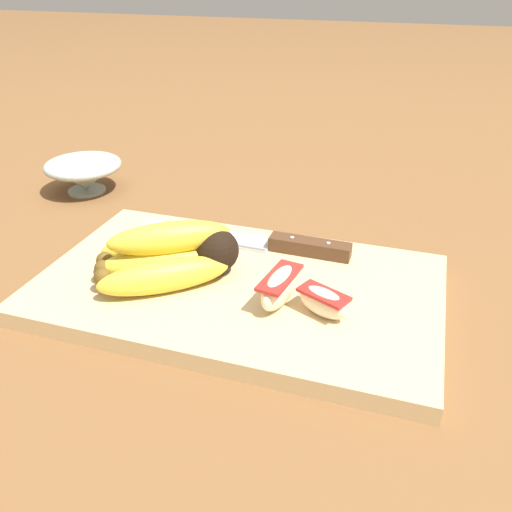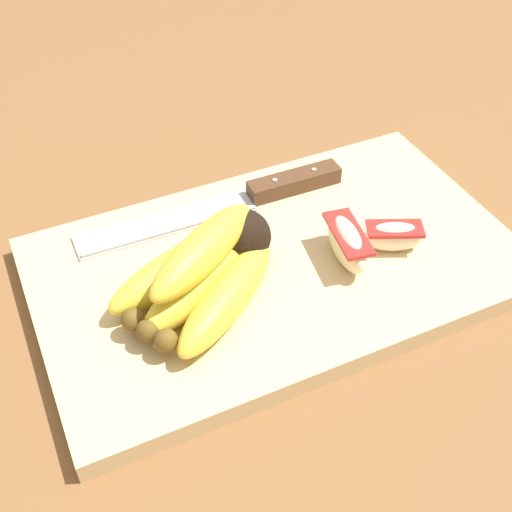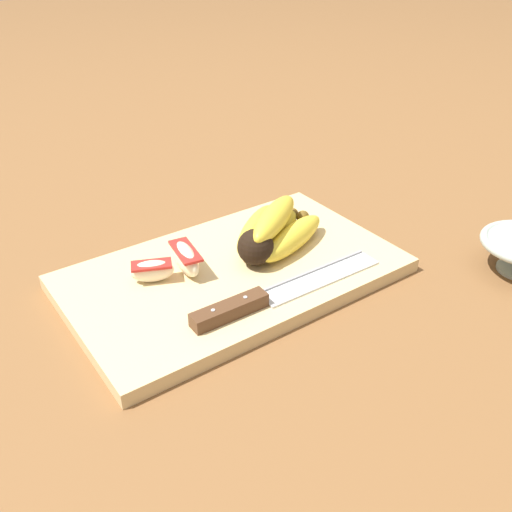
{
  "view_description": "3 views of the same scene",
  "coord_description": "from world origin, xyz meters",
  "px_view_note": "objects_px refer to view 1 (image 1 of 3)",
  "views": [
    {
      "loc": [
        -0.19,
        0.46,
        0.34
      ],
      "look_at": [
        -0.04,
        -0.0,
        0.06
      ],
      "focal_mm": 37.25,
      "sensor_mm": 36.0,
      "label": 1
    },
    {
      "loc": [
        0.19,
        0.38,
        0.44
      ],
      "look_at": [
        0.0,
        -0.01,
        0.03
      ],
      "focal_mm": 46.25,
      "sensor_mm": 36.0,
      "label": 2
    },
    {
      "loc": [
        -0.36,
        -0.55,
        0.44
      ],
      "look_at": [
        0.0,
        -0.04,
        0.04
      ],
      "focal_mm": 39.43,
      "sensor_mm": 36.0,
      "label": 3
    }
  ],
  "objects_px": {
    "apple_wedge_near": "(280,287)",
    "banana_bunch": "(170,257)",
    "apple_wedge_middle": "(323,302)",
    "ceramic_bowl": "(84,174)",
    "chefs_knife": "(272,243)"
  },
  "relations": [
    {
      "from": "apple_wedge_middle",
      "to": "ceramic_bowl",
      "type": "bearing_deg",
      "value": -29.21
    },
    {
      "from": "banana_bunch",
      "to": "ceramic_bowl",
      "type": "height_order",
      "value": "banana_bunch"
    },
    {
      "from": "banana_bunch",
      "to": "ceramic_bowl",
      "type": "distance_m",
      "value": 0.35
    },
    {
      "from": "chefs_knife",
      "to": "ceramic_bowl",
      "type": "relative_size",
      "value": 2.3
    },
    {
      "from": "banana_bunch",
      "to": "ceramic_bowl",
      "type": "relative_size",
      "value": 1.38
    },
    {
      "from": "apple_wedge_near",
      "to": "banana_bunch",
      "type": "bearing_deg",
      "value": -6.54
    },
    {
      "from": "banana_bunch",
      "to": "apple_wedge_near",
      "type": "distance_m",
      "value": 0.13
    },
    {
      "from": "apple_wedge_near",
      "to": "ceramic_bowl",
      "type": "relative_size",
      "value": 0.6
    },
    {
      "from": "apple_wedge_middle",
      "to": "apple_wedge_near",
      "type": "bearing_deg",
      "value": -7.04
    },
    {
      "from": "apple_wedge_near",
      "to": "apple_wedge_middle",
      "type": "relative_size",
      "value": 1.21
    },
    {
      "from": "chefs_knife",
      "to": "ceramic_bowl",
      "type": "height_order",
      "value": "ceramic_bowl"
    },
    {
      "from": "apple_wedge_near",
      "to": "apple_wedge_middle",
      "type": "bearing_deg",
      "value": 172.96
    },
    {
      "from": "apple_wedge_near",
      "to": "apple_wedge_middle",
      "type": "height_order",
      "value": "apple_wedge_near"
    },
    {
      "from": "apple_wedge_near",
      "to": "ceramic_bowl",
      "type": "distance_m",
      "value": 0.46
    },
    {
      "from": "ceramic_bowl",
      "to": "banana_bunch",
      "type": "bearing_deg",
      "value": 139.46
    }
  ]
}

